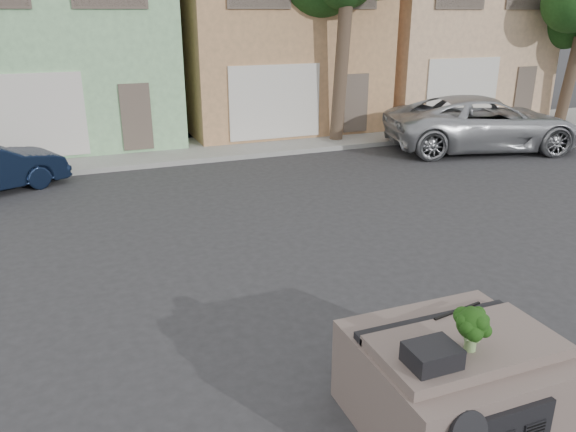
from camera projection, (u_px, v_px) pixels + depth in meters
ground_plane at (330, 300)px, 8.82m from camera, size 120.00×120.00×0.00m
sidewalk at (189, 150)px, 17.97m from camera, size 40.00×3.00×0.15m
townhouse_mint at (55, 27)px, 18.99m from camera, size 7.20×8.20×7.55m
townhouse_tan at (264, 25)px, 21.57m from camera, size 7.20×8.20×7.55m
townhouse_beige at (428, 23)px, 24.15m from camera, size 7.20×8.20×7.55m
silver_pickup at (480, 150)px, 18.40m from camera, size 6.74×4.35×1.73m
tree_near at (343, 12)px, 17.64m from camera, size 4.40×4.00×8.50m
tree_far at (575, 46)px, 21.52m from camera, size 3.20×3.00×6.00m
car_dashboard at (453, 379)px, 6.00m from camera, size 2.00×1.80×1.12m
instrument_hump at (432, 355)px, 5.27m from camera, size 0.48×0.38×0.20m
wiper_arm at (458, 311)px, 6.23m from camera, size 0.69×0.15×0.02m
broccoli at (472, 329)px, 5.45m from camera, size 0.53×0.53×0.46m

